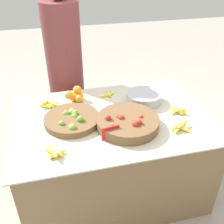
{
  "coord_description": "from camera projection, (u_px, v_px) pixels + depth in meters",
  "views": [
    {
      "loc": [
        -0.42,
        -1.69,
        1.93
      ],
      "look_at": [
        0.0,
        0.0,
        0.83
      ],
      "focal_mm": 42.0,
      "sensor_mm": 36.0,
      "label": 1
    }
  ],
  "objects": [
    {
      "name": "banana_bunch_middle_right",
      "position": [
        53.0,
        152.0,
        1.7
      ],
      "size": [
        0.15,
        0.17,
        0.06
      ],
      "color": "#EFDB4C",
      "rests_on": "market_table"
    },
    {
      "name": "banana_bunch_back_center",
      "position": [
        108.0,
        94.0,
        2.39
      ],
      "size": [
        0.16,
        0.15,
        0.03
      ],
      "color": "#EFDB4C",
      "rests_on": "market_table"
    },
    {
      "name": "banana_bunch_front_right",
      "position": [
        178.0,
        110.0,
        2.13
      ],
      "size": [
        0.14,
        0.15,
        0.06
      ],
      "color": "#EFDB4C",
      "rests_on": "market_table"
    },
    {
      "name": "banana_bunch_front_center",
      "position": [
        48.0,
        104.0,
        2.22
      ],
      "size": [
        0.17,
        0.14,
        0.05
      ],
      "color": "#EFDB4C",
      "rests_on": "market_table"
    },
    {
      "name": "orange_pile",
      "position": [
        76.0,
        95.0,
        2.29
      ],
      "size": [
        0.17,
        0.15,
        0.13
      ],
      "color": "orange",
      "rests_on": "market_table"
    },
    {
      "name": "tomato_basket",
      "position": [
        128.0,
        122.0,
        1.96
      ],
      "size": [
        0.47,
        0.47,
        0.11
      ],
      "color": "brown",
      "rests_on": "market_table"
    },
    {
      "name": "banana_bunch_front_left",
      "position": [
        180.0,
        126.0,
        1.94
      ],
      "size": [
        0.17,
        0.16,
        0.05
      ],
      "color": "#EFDB4C",
      "rests_on": "market_table"
    },
    {
      "name": "vendor_person",
      "position": [
        66.0,
        76.0,
        2.71
      ],
      "size": [
        0.36,
        0.36,
        1.72
      ],
      "color": "brown",
      "rests_on": "ground_plane"
    },
    {
      "name": "price_sign",
      "position": [
        111.0,
        133.0,
        1.83
      ],
      "size": [
        0.13,
        0.02,
        0.1
      ],
      "rotation": [
        0.0,
        0.0,
        0.13
      ],
      "color": "red",
      "rests_on": "market_table"
    },
    {
      "name": "lime_bowl",
      "position": [
        72.0,
        119.0,
        2.01
      ],
      "size": [
        0.43,
        0.43,
        0.09
      ],
      "color": "brown",
      "rests_on": "market_table"
    },
    {
      "name": "ground_plane",
      "position": [
        112.0,
        185.0,
        2.5
      ],
      "size": [
        12.0,
        12.0,
        0.0
      ],
      "primitive_type": "plane",
      "color": "#ADA599"
    },
    {
      "name": "market_table",
      "position": [
        112.0,
        154.0,
        2.29
      ],
      "size": [
        1.55,
        1.07,
        0.78
      ],
      "color": "olive",
      "rests_on": "ground_plane"
    },
    {
      "name": "metal_bowl",
      "position": [
        144.0,
        97.0,
        2.27
      ],
      "size": [
        0.3,
        0.3,
        0.08
      ],
      "color": "#B7B7BF",
      "rests_on": "market_table"
    }
  ]
}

